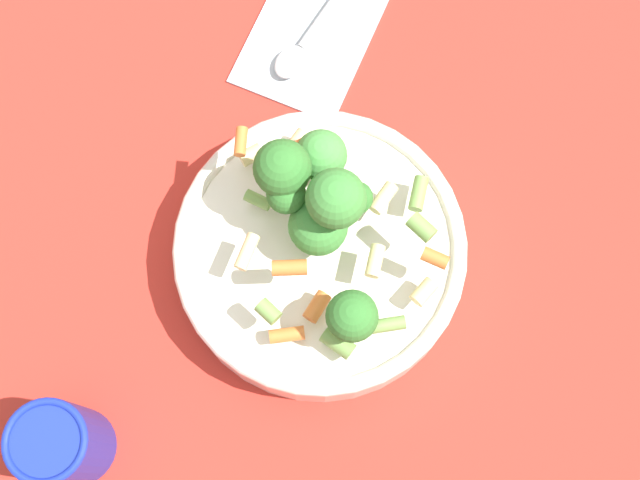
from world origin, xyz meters
name	(u,v)px	position (x,y,z in m)	size (l,w,h in m)	color
ground_plane	(320,261)	(0.00, 0.00, 0.00)	(3.00, 3.00, 0.00)	#B72D23
bowl	(320,253)	(0.00, 0.00, 0.03)	(0.25, 0.25, 0.05)	silver
pasta_salad	(322,212)	(0.00, 0.01, 0.10)	(0.17, 0.20, 0.10)	#8CB766
cup	(62,444)	(-0.23, -0.11, 0.05)	(0.06, 0.06, 0.10)	#192DAD
napkin	(314,28)	(0.05, 0.22, 0.00)	(0.18, 0.20, 0.01)	#B2BCC6
spoon	(315,28)	(0.05, 0.22, 0.01)	(0.15, 0.14, 0.01)	silver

